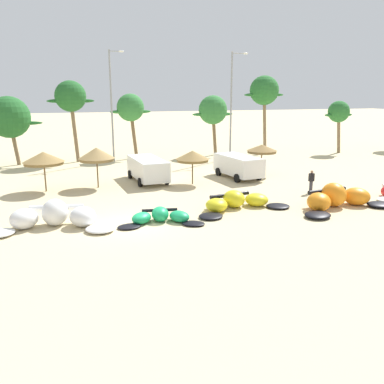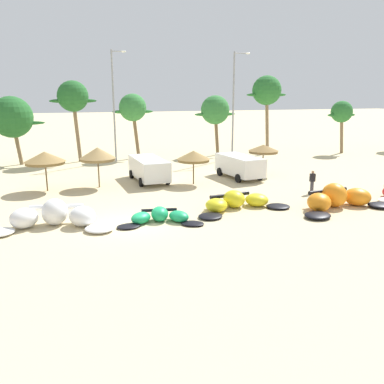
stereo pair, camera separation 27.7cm
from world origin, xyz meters
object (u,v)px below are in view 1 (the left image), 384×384
object	(u,v)px
beach_umbrella_middle	(96,154)
palm_left_of_gap	(71,97)
kite_right_of_center	(338,199)
lamppost_east	(232,101)
palm_right_of_gap	(264,91)
palm_center_right	(213,110)
kite_left	(54,217)
kite_left_of_center	(161,217)
parked_van	(237,165)
kite_center	(237,202)
parked_car_second	(147,168)
beach_umbrella_near_palms	(192,156)
beach_umbrella_near_van	(43,158)
beach_umbrella_outermost	(262,149)
lamppost_east_center	(112,102)
palm_right	(339,113)
palm_center_left	(130,108)
palm_left	(9,118)
person_near_kites	(311,182)

from	to	relation	value
beach_umbrella_middle	palm_left_of_gap	bearing A→B (deg)	95.42
kite_right_of_center	lamppost_east	size ratio (longest dim) A/B	0.64
palm_right_of_gap	lamppost_east	distance (m)	5.40
lamppost_east	palm_center_right	bearing A→B (deg)	109.40
palm_left_of_gap	palm_center_right	xyz separation A→B (m)	(15.05, 0.11, -1.48)
kite_left	kite_left_of_center	bearing A→B (deg)	-9.42
parked_van	kite_left_of_center	bearing A→B (deg)	-132.38
kite_center	palm_center_right	bearing A→B (deg)	73.21
beach_umbrella_middle	parked_car_second	bearing A→B (deg)	15.09
beach_umbrella_near_palms	beach_umbrella_middle	bearing A→B (deg)	171.48
beach_umbrella_near_van	beach_umbrella_outermost	size ratio (longest dim) A/B	1.09
beach_umbrella_near_van	palm_right_of_gap	bearing A→B (deg)	27.13
kite_left_of_center	parked_van	xyz separation A→B (m)	(8.92, 9.78, 0.78)
lamppost_east_center	kite_right_of_center	bearing A→B (deg)	-64.01
beach_umbrella_near_van	lamppost_east_center	distance (m)	14.05
kite_right_of_center	palm_center_right	distance (m)	23.15
parked_van	palm_right	distance (m)	19.71
beach_umbrella_outermost	palm_left_of_gap	distance (m)	19.59
beach_umbrella_middle	palm_right	size ratio (longest dim) A/B	0.50
palm_center_left	palm_right	distance (m)	23.66
palm_right_of_gap	beach_umbrella_near_palms	bearing A→B (deg)	-134.36
kite_right_of_center	kite_left_of_center	bearing A→B (deg)	177.49
palm_left	palm_left_of_gap	bearing A→B (deg)	1.00
kite_left	palm_left	distance (m)	21.85
kite_left_of_center	palm_right_of_gap	bearing A→B (deg)	51.26
kite_left	person_near_kites	size ratio (longest dim) A/B	4.10
beach_umbrella_middle	palm_left_of_gap	size ratio (longest dim) A/B	0.37
palm_center_left	beach_umbrella_middle	bearing A→B (deg)	-110.05
palm_left_of_gap	palm_center_left	distance (m)	6.16
kite_left_of_center	lamppost_east_center	world-z (taller)	lamppost_east_center
palm_center_right	beach_umbrella_outermost	bearing A→B (deg)	-90.43
beach_umbrella_middle	lamppost_east_center	xyz separation A→B (m)	(2.79, 11.83, 3.52)
beach_umbrella_middle	parked_van	xyz separation A→B (m)	(11.36, 0.13, -1.41)
kite_left	beach_umbrella_near_palms	world-z (taller)	beach_umbrella_near_palms
palm_right	lamppost_east	size ratio (longest dim) A/B	0.55
kite_left_of_center	lamppost_east	world-z (taller)	lamppost_east
palm_right	palm_center_left	bearing A→B (deg)	171.47
kite_left	lamppost_east_center	bearing A→B (deg)	74.08
beach_umbrella_near_van	parked_car_second	size ratio (longest dim) A/B	0.52
parked_car_second	palm_center_left	size ratio (longest dim) A/B	0.80
palm_right_of_gap	lamppost_east	bearing A→B (deg)	-155.29
kite_left_of_center	palm_left_of_gap	world-z (taller)	palm_left_of_gap
person_near_kites	lamppost_east	size ratio (longest dim) A/B	0.15
palm_right_of_gap	lamppost_east	world-z (taller)	lamppost_east
parked_car_second	palm_right_of_gap	world-z (taller)	palm_right_of_gap
kite_left	parked_van	bearing A→B (deg)	31.54
person_near_kites	palm_right	distance (m)	21.75
palm_center_left	palm_right	world-z (taller)	palm_center_left
palm_right_of_gap	parked_car_second	bearing A→B (deg)	-145.53
beach_umbrella_near_palms	palm_left	bearing A→B (deg)	136.16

